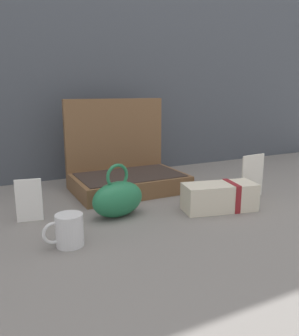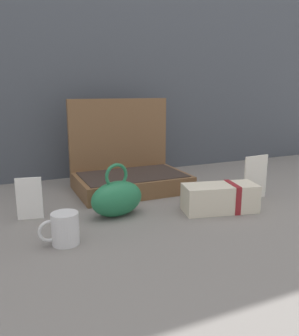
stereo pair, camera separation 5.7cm
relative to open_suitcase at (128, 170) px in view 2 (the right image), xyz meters
The scene contains 8 objects.
ground_plane 0.28m from the open_suitcase, 100.07° to the right, with size 6.00×6.00×0.00m, color slate.
back_wall 0.70m from the open_suitcase, 98.27° to the left, with size 3.20×0.06×1.40m, color #474C54.
open_suitcase is the anchor object (origin of this frame).
teal_pouch_handbag 0.34m from the open_suitcase, 116.97° to the right, with size 0.20×0.13×0.18m.
cream_toiletry_bag 0.45m from the open_suitcase, 63.95° to the right, with size 0.28×0.16×0.10m.
coffee_mug 0.58m from the open_suitcase, 128.37° to the right, with size 0.11×0.08×0.09m.
info_card_left 0.53m from the open_suitcase, 40.14° to the right, with size 0.12×0.01×0.17m, color white.
poster_card_right 0.48m from the open_suitcase, 153.53° to the right, with size 0.08×0.01×0.14m, color white.
Camera 2 is at (-0.46, -1.10, 0.42)m, focal length 36.61 mm.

